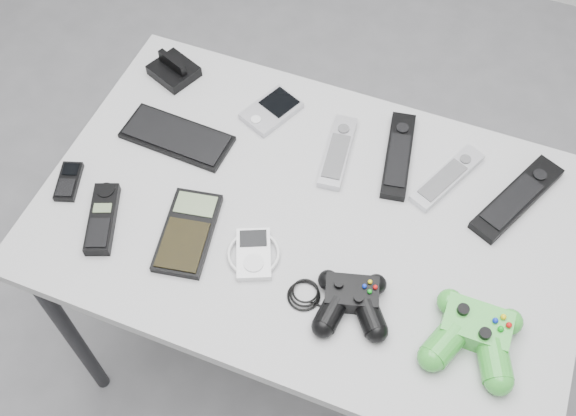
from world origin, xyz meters
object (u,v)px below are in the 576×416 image
(pda_keyboard, at_px, (177,137))
(cordless_handset, at_px, (102,218))
(pda, at_px, (271,110))
(controller_green, at_px, (474,334))
(remote_black_b, at_px, (517,198))
(remote_silver_b, at_px, (447,177))
(controller_black, at_px, (351,300))
(mp3_player, at_px, (254,254))
(mobile_phone, at_px, (69,181))
(remote_silver_a, at_px, (338,151))
(desk, at_px, (310,230))
(remote_black_a, at_px, (398,155))
(calculator, at_px, (188,232))

(pda_keyboard, distance_m, cordless_handset, 0.24)
(pda_keyboard, relative_size, cordless_handset, 1.50)
(pda, xyz_separation_m, controller_green, (0.51, -0.35, 0.02))
(remote_black_b, xyz_separation_m, remote_silver_b, (-0.14, 0.00, -0.00))
(controller_black, distance_m, controller_green, 0.21)
(pda_keyboard, distance_m, mp3_player, 0.33)
(mobile_phone, bearing_deg, remote_silver_a, 10.64)
(mp3_player, height_order, controller_green, controller_green)
(mobile_phone, xyz_separation_m, controller_black, (0.61, -0.05, 0.01))
(controller_black, height_order, controller_green, controller_green)
(remote_silver_a, height_order, controller_green, controller_green)
(remote_black_b, relative_size, controller_green, 1.37)
(mobile_phone, distance_m, controller_black, 0.61)
(desk, xyz_separation_m, remote_black_a, (0.12, 0.19, 0.07))
(pda_keyboard, relative_size, remote_silver_a, 1.24)
(controller_green, bearing_deg, mobile_phone, 177.26)
(remote_black_a, bearing_deg, desk, -131.42)
(remote_silver_a, relative_size, remote_black_b, 0.78)
(pda_keyboard, bearing_deg, mp3_player, -34.99)
(pda, distance_m, cordless_handset, 0.42)
(pda, xyz_separation_m, remote_silver_b, (0.39, -0.04, -0.00))
(pda, height_order, remote_black_a, remote_black_a)
(pda_keyboard, bearing_deg, desk, -10.06)
(pda, bearing_deg, mobile_phone, -110.34)
(pda, bearing_deg, remote_black_a, 20.05)
(pda_keyboard, height_order, cordless_handset, cordless_handset)
(remote_silver_a, relative_size, controller_green, 1.07)
(pda_keyboard, xyz_separation_m, remote_black_a, (0.44, 0.12, 0.00))
(remote_silver_b, bearing_deg, desk, -117.79)
(remote_black_b, distance_m, controller_black, 0.40)
(pda, bearing_deg, remote_silver_a, 5.86)
(pda_keyboard, height_order, pda, pda)
(remote_silver_a, relative_size, remote_silver_b, 0.98)
(pda, distance_m, remote_black_a, 0.29)
(remote_silver_a, height_order, mp3_player, remote_silver_a)
(cordless_handset, relative_size, controller_green, 0.89)
(mp3_player, bearing_deg, mobile_phone, 153.54)
(pda, distance_m, remote_black_b, 0.53)
(desk, xyz_separation_m, mobile_phone, (-0.47, -0.11, 0.07))
(remote_silver_a, distance_m, controller_black, 0.34)
(remote_black_b, height_order, remote_silver_b, remote_black_b)
(desk, height_order, remote_black_a, remote_black_a)
(remote_black_a, bearing_deg, pda_keyboard, -174.72)
(remote_silver_a, height_order, remote_silver_b, remote_silver_a)
(pda_keyboard, distance_m, remote_silver_a, 0.34)
(mobile_phone, bearing_deg, controller_green, -20.89)
(remote_black_a, bearing_deg, remote_silver_a, -172.68)
(pda_keyboard, bearing_deg, pda, 43.90)
(mp3_player, relative_size, controller_green, 0.61)
(mobile_phone, xyz_separation_m, calculator, (0.27, -0.02, 0.00))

